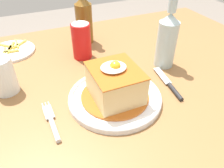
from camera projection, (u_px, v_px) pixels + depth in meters
name	position (u px, v px, depth m)	size (l,w,h in m)	color
dining_table	(116.00, 105.00, 0.73)	(1.30, 0.97, 0.73)	olive
main_plate	(115.00, 97.00, 0.60)	(0.25, 0.25, 0.02)	white
sandwich_meal	(115.00, 84.00, 0.57)	(0.18, 0.18, 0.11)	#B75B1E
fork	(52.00, 124.00, 0.53)	(0.02, 0.14, 0.01)	silver
knife	(171.00, 87.00, 0.64)	(0.04, 0.17, 0.01)	#262628
soda_can	(82.00, 41.00, 0.76)	(0.07, 0.07, 0.12)	red
beer_bottle_amber	(85.00, 17.00, 0.83)	(0.06, 0.06, 0.27)	brown
beer_bottle_clear	(167.00, 38.00, 0.69)	(0.06, 0.06, 0.27)	#ADC6CC
drinking_glass	(4.00, 78.00, 0.61)	(0.07, 0.07, 0.10)	gold
side_plate_fries	(11.00, 51.00, 0.82)	(0.17, 0.17, 0.02)	white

